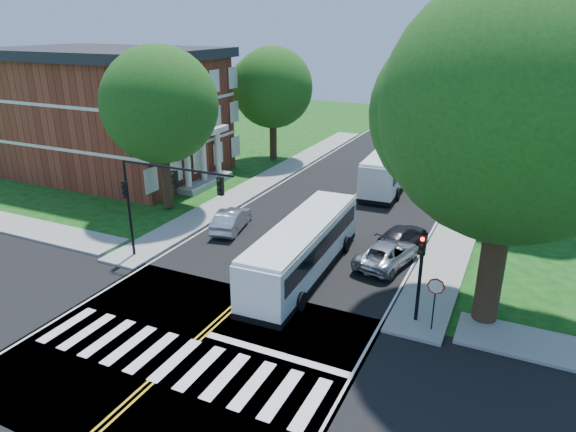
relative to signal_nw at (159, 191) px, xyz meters
The scene contains 25 objects.
ground 9.74m from the signal_nw, 47.67° to the right, with size 140.00×140.00×0.00m, color #0F3F11.
road 13.69m from the signal_nw, 63.16° to the left, with size 14.00×96.00×0.01m, color black.
cross_road 9.73m from the signal_nw, 47.67° to the right, with size 60.00×12.00×0.01m, color black.
center_line 17.20m from the signal_nw, 69.39° to the left, with size 0.36×70.00×0.01m, color gold.
edge_line_w 16.20m from the signal_nw, 93.47° to the left, with size 0.12×70.00×0.01m, color silver.
edge_line_e 20.54m from the signal_nw, 50.90° to the left, with size 0.12×70.00×0.01m, color silver.
crosswalk 10.07m from the signal_nw, 49.80° to the right, with size 12.60×3.00×0.01m, color silver.
stop_bar 11.40m from the signal_nw, 27.30° to the right, with size 6.60×0.40×0.01m, color silver.
sidewalk_nw 19.22m from the signal_nw, 97.50° to the left, with size 2.60×40.00×0.15m, color gray.
sidewalk_ne 23.75m from the signal_nw, 52.69° to the left, with size 2.60×40.00×0.15m, color gray.
sidewalk_xw 14.79m from the signal_nw, behind, with size 20.00×2.60×0.15m, color gray.
tree_ne_big 17.72m from the signal_nw, ahead, with size 10.80×10.80×14.91m.
tree_west_near 9.96m from the signal_nw, 126.70° to the left, with size 8.00×8.00×11.40m.
tree_west_far 24.27m from the signal_nw, 102.31° to the left, with size 7.60×7.60×10.67m.
tree_east_mid 24.94m from the signal_nw, 45.36° to the left, with size 8.40×8.40×11.93m.
tree_east_far 38.34m from the signal_nw, 61.33° to the left, with size 7.20×7.20×10.34m.
brick_building 21.08m from the signal_nw, 139.86° to the left, with size 20.00×13.00×10.80m.
signal_nw is the anchor object (origin of this frame).
signal_ne 14.13m from the signal_nw, ahead, with size 0.30×0.46×4.40m.
stop_sign 15.05m from the signal_nw, ahead, with size 0.76×0.08×2.53m.
bus_lead 8.29m from the signal_nw, 16.64° to the left, with size 3.12×11.62×2.98m.
bus_follow 21.81m from the signal_nw, 69.65° to the left, with size 3.35×12.13×3.11m.
hatchback 7.08m from the signal_nw, 83.60° to the left, with size 1.52×4.36×1.44m, color #B2B4B9.
suv 13.03m from the signal_nw, 25.44° to the left, with size 2.25×4.89×1.36m, color #A4A7AB.
dark_sedan 14.69m from the signal_nw, 36.40° to the left, with size 1.71×4.21×1.22m, color black.
Camera 1 is at (11.59, -14.25, 12.88)m, focal length 32.00 mm.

